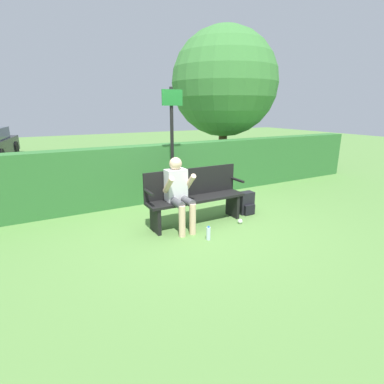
# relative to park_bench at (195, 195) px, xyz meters

# --- Properties ---
(ground_plane) EXTENTS (40.00, 40.00, 0.00)m
(ground_plane) POSITION_rel_park_bench_xyz_m (0.00, -0.07, -0.52)
(ground_plane) COLOR #5B8942
(hedge_back) EXTENTS (12.00, 0.42, 1.25)m
(hedge_back) POSITION_rel_park_bench_xyz_m (0.00, 1.67, 0.11)
(hedge_back) COLOR #337033
(hedge_back) RESTS_ON ground
(park_bench) EXTENTS (1.83, 0.41, 0.99)m
(park_bench) POSITION_rel_park_bench_xyz_m (0.00, 0.00, 0.00)
(park_bench) COLOR black
(park_bench) RESTS_ON ground
(person_seated) EXTENTS (0.49, 0.58, 1.24)m
(person_seated) POSITION_rel_park_bench_xyz_m (-0.39, -0.13, 0.18)
(person_seated) COLOR silver
(person_seated) RESTS_ON ground
(backpack) EXTENTS (0.30, 0.25, 0.43)m
(backpack) POSITION_rel_park_bench_xyz_m (1.13, -0.07, -0.31)
(backpack) COLOR black
(backpack) RESTS_ON ground
(water_bottle) EXTENTS (0.07, 0.07, 0.23)m
(water_bottle) POSITION_rel_park_bench_xyz_m (-0.18, -0.76, -0.41)
(water_bottle) COLOR silver
(water_bottle) RESTS_ON ground
(signpost) EXTENTS (0.44, 0.09, 2.42)m
(signpost) POSITION_rel_park_bench_xyz_m (0.09, 1.11, 0.91)
(signpost) COLOR black
(signpost) RESTS_ON ground
(tree) EXTENTS (3.03, 3.03, 4.23)m
(tree) POSITION_rel_park_bench_xyz_m (2.69, 3.06, 2.19)
(tree) COLOR #4C3823
(tree) RESTS_ON ground
(litter_crumple) EXTENTS (0.09, 0.09, 0.09)m
(litter_crumple) POSITION_rel_park_bench_xyz_m (0.69, -0.45, -0.48)
(litter_crumple) COLOR silver
(litter_crumple) RESTS_ON ground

